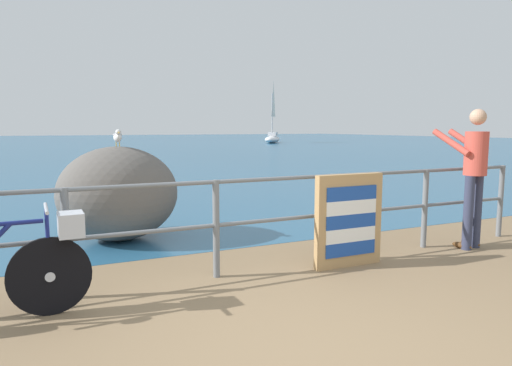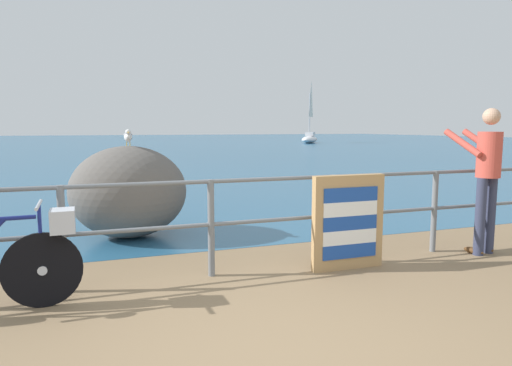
# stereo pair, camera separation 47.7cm
# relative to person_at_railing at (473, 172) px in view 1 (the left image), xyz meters

# --- Properties ---
(ground_plane) EXTENTS (120.00, 120.00, 0.10)m
(ground_plane) POSITION_rel_person_at_railing_xyz_m (-3.36, 18.37, -1.04)
(ground_plane) COLOR #846B4C
(sea_surface) EXTENTS (120.00, 90.00, 0.01)m
(sea_surface) POSITION_rel_person_at_railing_xyz_m (-3.36, 46.21, -0.99)
(sea_surface) COLOR #285B7F
(sea_surface) RESTS_ON ground_plane
(promenade_railing) EXTENTS (8.62, 0.07, 1.02)m
(promenade_railing) POSITION_rel_person_at_railing_xyz_m (-3.36, 0.28, -0.35)
(promenade_railing) COLOR slate
(promenade_railing) RESTS_ON ground_plane
(person_at_railing) EXTENTS (0.53, 0.67, 1.78)m
(person_at_railing) POSITION_rel_person_at_railing_xyz_m (0.00, 0.00, 0.00)
(person_at_railing) COLOR #333851
(person_at_railing) RESTS_ON ground_plane
(folded_deckchair_stack) EXTENTS (0.84, 0.10, 1.04)m
(folded_deckchair_stack) POSITION_rel_person_at_railing_xyz_m (-1.88, 0.03, -0.47)
(folded_deckchair_stack) COLOR tan
(folded_deckchair_stack) RESTS_ON ground_plane
(breakwater_boulder_main) EXTENTS (1.62, 1.47, 1.29)m
(breakwater_boulder_main) POSITION_rel_person_at_railing_xyz_m (-4.05, 2.34, -0.35)
(breakwater_boulder_main) COLOR #605B56
(breakwater_boulder_main) RESTS_ON ground
(seagull) EXTENTS (0.13, 0.34, 0.23)m
(seagull) POSITION_rel_person_at_railing_xyz_m (-4.03, 2.31, 0.44)
(seagull) COLOR gold
(seagull) RESTS_ON breakwater_boulder_main
(sailboat) EXTENTS (3.65, 4.31, 6.16)m
(sailboat) POSITION_rel_person_at_railing_xyz_m (15.44, 36.46, -0.28)
(sailboat) COLOR white
(sailboat) RESTS_ON sea_surface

